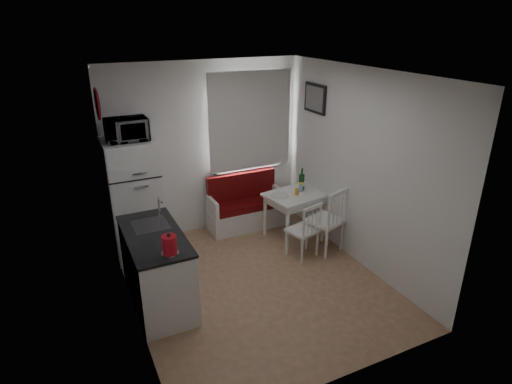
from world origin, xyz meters
TOP-DOWN VIEW (x-y plane):
  - floor at (0.00, 0.00)m, footprint 3.00×3.50m
  - ceiling at (0.00, 0.00)m, footprint 3.00×3.50m
  - wall_back at (0.00, 1.75)m, footprint 3.00×0.02m
  - wall_front at (0.00, -1.75)m, footprint 3.00×0.02m
  - wall_left at (-1.50, 0.00)m, footprint 0.02×3.50m
  - wall_right at (1.50, 0.00)m, footprint 0.02×3.50m
  - window at (0.70, 1.72)m, footprint 1.22×0.06m
  - curtain at (0.70, 1.65)m, footprint 1.35×0.02m
  - kitchen_counter at (-1.20, 0.16)m, footprint 0.62×1.32m
  - wall_sign at (-1.47, 1.45)m, footprint 0.03×0.40m
  - picture_frame at (1.48, 1.10)m, footprint 0.04×0.52m
  - bench at (0.53, 1.51)m, footprint 1.20×0.46m
  - dining_table at (1.13, 0.90)m, footprint 1.02×0.80m
  - chair_left at (0.88, 0.25)m, footprint 0.47×0.46m
  - chair_right at (1.25, 0.23)m, footprint 0.57×0.56m
  - fridge at (-1.18, 1.40)m, footprint 0.67×0.67m
  - microwave at (-1.18, 1.35)m, footprint 0.52×0.35m
  - kettle at (-1.15, -0.38)m, footprint 0.18×0.18m
  - wine_bottle at (1.25, 1.00)m, footprint 0.09×0.09m
  - drinking_glass_orange at (1.08, 0.85)m, footprint 0.06×0.06m
  - drinking_glass_blue at (1.21, 0.95)m, footprint 0.06×0.06m
  - plate at (0.83, 0.92)m, footprint 0.26×0.26m

SIDE VIEW (x-z plane):
  - floor at x=0.00m, z-range -0.01..0.01m
  - bench at x=0.53m, z-range -0.15..0.72m
  - kitchen_counter at x=-1.20m, z-range -0.12..1.04m
  - chair_left at x=0.88m, z-range 0.29..0.72m
  - chair_right at x=1.25m, z-range 0.34..0.86m
  - dining_table at x=1.13m, z-range 0.27..0.97m
  - plate at x=0.83m, z-range 0.70..0.72m
  - drinking_glass_orange at x=1.08m, z-range 0.70..0.79m
  - drinking_glass_blue at x=1.21m, z-range 0.70..0.80m
  - fridge at x=-1.18m, z-range 0.00..1.67m
  - wine_bottle at x=1.25m, z-range 0.70..1.04m
  - kettle at x=-1.15m, z-range 0.90..1.14m
  - wall_back at x=0.00m, z-range 0.00..2.60m
  - wall_front at x=0.00m, z-range 0.00..2.60m
  - wall_left at x=-1.50m, z-range 0.00..2.60m
  - wall_right at x=1.50m, z-range 0.00..2.60m
  - window at x=0.70m, z-range 0.89..2.36m
  - curtain at x=0.70m, z-range 0.93..2.42m
  - microwave at x=-1.18m, z-range 1.67..1.96m
  - picture_frame at x=1.48m, z-range 1.84..2.26m
  - wall_sign at x=-1.47m, z-range 1.95..2.35m
  - ceiling at x=0.00m, z-range 2.59..2.61m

